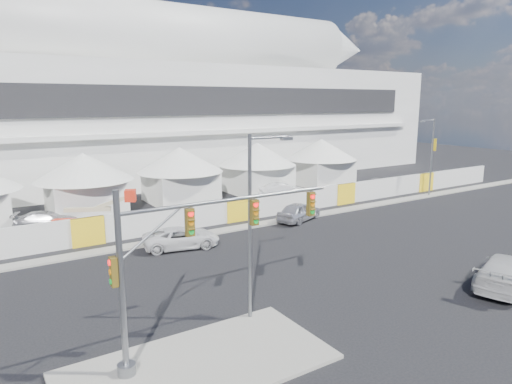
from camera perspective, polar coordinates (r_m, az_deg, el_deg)
ground at (r=23.43m, az=3.22°, el=-13.45°), size 160.00×160.00×0.00m
median_island at (r=18.41m, az=-7.19°, el=-20.70°), size 10.00×5.00×0.15m
far_curb at (r=45.11m, az=14.62°, el=-1.53°), size 80.00×1.20×0.12m
stadium at (r=62.42m, az=-12.97°, el=10.71°), size 80.00×24.80×21.98m
tent_row at (r=43.71m, az=-14.91°, el=2.18°), size 53.40×8.40×5.40m
hoarding_fence at (r=37.75m, az=-2.26°, el=-2.18°), size 70.00×0.25×2.00m
scaffold_tower at (r=79.18m, az=15.24°, el=8.18°), size 4.40×4.40×12.00m
sedan_silver at (r=38.02m, az=5.38°, el=-2.44°), size 3.40×5.01×1.59m
pickup_curb at (r=31.43m, az=-9.31°, el=-5.65°), size 3.43×5.53×1.43m
pickup_near at (r=28.08m, az=28.93°, el=-8.69°), size 4.18×6.51×1.76m
lot_car_a at (r=46.34m, az=3.47°, el=0.11°), size 3.16×5.22×1.63m
lot_car_b at (r=53.50m, az=14.95°, el=1.10°), size 2.69×4.20×1.33m
lot_car_c at (r=39.01m, az=-24.69°, el=-3.24°), size 3.51×5.18×1.39m
traffic_mast at (r=17.21m, az=-9.82°, el=-8.74°), size 9.36×0.66×6.76m
streetlight_median at (r=20.02m, az=-0.24°, el=-2.85°), size 2.29×0.23×8.28m
streetlight_curb at (r=50.44m, az=21.04°, el=4.74°), size 2.39×0.54×8.06m
boom_lift at (r=37.20m, az=-20.92°, el=-3.36°), size 6.55×2.62×3.20m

